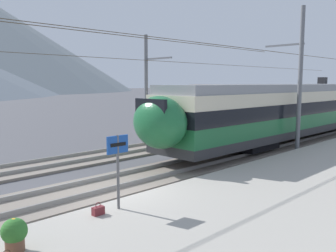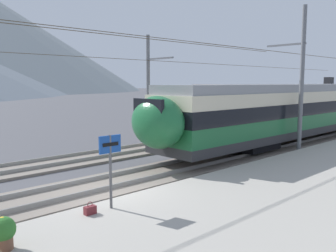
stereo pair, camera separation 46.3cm
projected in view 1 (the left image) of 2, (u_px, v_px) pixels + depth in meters
name	position (u px, v px, depth m)	size (l,w,h in m)	color
ground_plane	(113.00, 199.00, 12.24)	(400.00, 400.00, 0.00)	#4C4C51
platform_slab	(238.00, 239.00, 8.63)	(120.00, 8.05, 0.38)	#A39E93
track_near	(94.00, 189.00, 13.09)	(120.00, 3.00, 0.28)	slate
track_far	(36.00, 167.00, 16.52)	(120.00, 3.00, 0.28)	slate
train_near_platform	(320.00, 106.00, 26.65)	(34.54, 3.02, 4.27)	#2D2D30
train_far_track	(300.00, 101.00, 34.88)	(32.15, 2.99, 4.27)	#2D2D30
catenary_mast_mid	(298.00, 78.00, 19.63)	(45.52, 2.33, 8.05)	slate
catenary_mast_far_side	(148.00, 86.00, 23.65)	(45.52, 2.54, 7.08)	slate
platform_sign	(118.00, 155.00, 10.02)	(0.70, 0.08, 2.11)	#59595B
handbag_near_sign	(98.00, 211.00, 9.70)	(0.32, 0.18, 0.36)	maroon
potted_plant_platform_edge	(14.00, 233.00, 7.55)	(0.55, 0.55, 0.73)	brown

